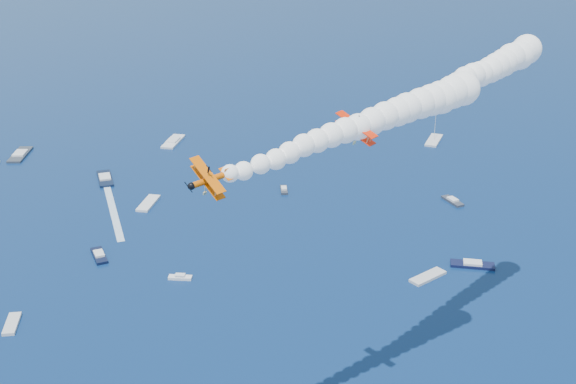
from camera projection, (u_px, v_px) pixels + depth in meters
biplane_lead at (357, 130)px, 114.04m from camera, size 8.56×10.08×7.22m
biplane_trail at (209, 180)px, 99.71m from camera, size 7.30×8.96×7.35m
smoke_trail_lead at (456, 84)px, 130.25m from camera, size 53.81×29.99×9.70m
smoke_trail_trail at (359, 127)px, 113.44m from camera, size 53.19×17.59×9.70m
spectator_boats at (112, 214)px, 214.01m from camera, size 241.28×161.94×0.70m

